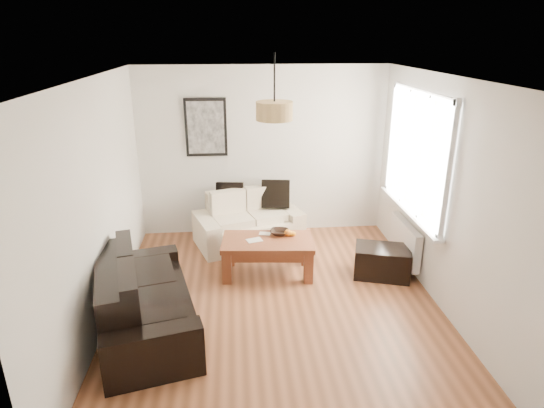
{
  "coord_description": "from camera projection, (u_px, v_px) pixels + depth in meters",
  "views": [
    {
      "loc": [
        -0.46,
        -4.68,
        3.0
      ],
      "look_at": [
        0.0,
        0.6,
        1.05
      ],
      "focal_mm": 30.43,
      "sensor_mm": 36.0,
      "label": 1
    }
  ],
  "objects": [
    {
      "name": "sofa_leather",
      "position": [
        145.0,
        296.0,
        4.87
      ],
      "size": [
        1.33,
        2.03,
        0.81
      ],
      "primitive_type": null,
      "rotation": [
        0.0,
        0.0,
        1.81
      ],
      "color": "black",
      "rests_on": "floor"
    },
    {
      "name": "poster",
      "position": [
        206.0,
        127.0,
        6.87
      ],
      "size": [
        0.62,
        0.04,
        0.87
      ],
      "primitive_type": null,
      "color": "black",
      "rests_on": "wall_back"
    },
    {
      "name": "wall_front",
      "position": [
        311.0,
        323.0,
        2.89
      ],
      "size": [
        3.8,
        0.04,
        2.6
      ],
      "primitive_type": null,
      "color": "silver",
      "rests_on": "floor"
    },
    {
      "name": "orange_b",
      "position": [
        294.0,
        234.0,
        6.09
      ],
      "size": [
        0.07,
        0.07,
        0.06
      ],
      "primitive_type": "sphere",
      "rotation": [
        0.0,
        0.0,
        0.06
      ],
      "color": "orange",
      "rests_on": "fruit_bowl"
    },
    {
      "name": "window_bay",
      "position": [
        418.0,
        153.0,
        5.79
      ],
      "size": [
        0.14,
        1.9,
        1.6
      ],
      "primitive_type": null,
      "color": "white",
      "rests_on": "wall_right"
    },
    {
      "name": "orange_c",
      "position": [
        288.0,
        233.0,
        6.12
      ],
      "size": [
        0.11,
        0.11,
        0.09
      ],
      "primitive_type": "sphere",
      "rotation": [
        0.0,
        0.0,
        -0.17
      ],
      "color": "orange",
      "rests_on": "fruit_bowl"
    },
    {
      "name": "pendant_shade",
      "position": [
        274.0,
        111.0,
        4.96
      ],
      "size": [
        0.4,
        0.4,
        0.2
      ],
      "primitive_type": "cylinder",
      "color": "tan",
      "rests_on": "ceiling"
    },
    {
      "name": "wall_right",
      "position": [
        446.0,
        196.0,
        5.15
      ],
      "size": [
        0.04,
        4.5,
        2.6
      ],
      "primitive_type": null,
      "color": "silver",
      "rests_on": "floor"
    },
    {
      "name": "wall_left",
      "position": [
        97.0,
        207.0,
        4.84
      ],
      "size": [
        0.04,
        4.5,
        2.6
      ],
      "primitive_type": null,
      "color": "silver",
      "rests_on": "floor"
    },
    {
      "name": "cushion_right",
      "position": [
        276.0,
        194.0,
        7.05
      ],
      "size": [
        0.44,
        0.18,
        0.43
      ],
      "primitive_type": "cube",
      "rotation": [
        0.0,
        0.0,
        -0.12
      ],
      "color": "black",
      "rests_on": "loveseat_cream"
    },
    {
      "name": "ceiling",
      "position": [
        277.0,
        78.0,
        4.55
      ],
      "size": [
        3.8,
        4.5,
        0.0
      ],
      "primitive_type": null,
      "color": "white",
      "rests_on": "floor"
    },
    {
      "name": "loveseat_cream",
      "position": [
        248.0,
        219.0,
        6.96
      ],
      "size": [
        1.73,
        1.28,
        0.77
      ],
      "primitive_type": null,
      "rotation": [
        0.0,
        0.0,
        0.32
      ],
      "color": "beige",
      "rests_on": "floor"
    },
    {
      "name": "papers",
      "position": [
        254.0,
        240.0,
        5.99
      ],
      "size": [
        0.23,
        0.19,
        0.01
      ],
      "primitive_type": "cube",
      "rotation": [
        0.0,
        0.0,
        0.31
      ],
      "color": "beige",
      "rests_on": "coffee_table"
    },
    {
      "name": "orange_a",
      "position": [
        291.0,
        234.0,
        6.1
      ],
      "size": [
        0.08,
        0.08,
        0.07
      ],
      "primitive_type": "sphere",
      "rotation": [
        0.0,
        0.0,
        0.12
      ],
      "color": "orange",
      "rests_on": "fruit_bowl"
    },
    {
      "name": "floor",
      "position": [
        276.0,
        305.0,
        5.45
      ],
      "size": [
        4.5,
        4.5,
        0.0
      ],
      "primitive_type": "plane",
      "color": "brown",
      "rests_on": "ground"
    },
    {
      "name": "fruit_bowl",
      "position": [
        280.0,
        232.0,
        6.16
      ],
      "size": [
        0.29,
        0.29,
        0.06
      ],
      "primitive_type": "imported",
      "rotation": [
        0.0,
        0.0,
        -0.2
      ],
      "color": "black",
      "rests_on": "coffee_table"
    },
    {
      "name": "wall_back",
      "position": [
        263.0,
        152.0,
        7.1
      ],
      "size": [
        3.8,
        0.04,
        2.6
      ],
      "primitive_type": null,
      "color": "silver",
      "rests_on": "floor"
    },
    {
      "name": "coffee_table",
      "position": [
        268.0,
        257.0,
        6.09
      ],
      "size": [
        1.24,
        0.74,
        0.49
      ],
      "primitive_type": null,
      "rotation": [
        0.0,
        0.0,
        -0.08
      ],
      "color": "brown",
      "rests_on": "floor"
    },
    {
      "name": "cushion_left",
      "position": [
        230.0,
        196.0,
        7.0
      ],
      "size": [
        0.42,
        0.18,
        0.41
      ],
      "primitive_type": "cube",
      "rotation": [
        0.0,
        0.0,
        -0.13
      ],
      "color": "black",
      "rests_on": "loveseat_cream"
    },
    {
      "name": "ottoman",
      "position": [
        382.0,
        262.0,
        6.04
      ],
      "size": [
        0.81,
        0.63,
        0.4
      ],
      "primitive_type": "cube",
      "rotation": [
        0.0,
        0.0,
        -0.29
      ],
      "color": "black",
      "rests_on": "floor"
    },
    {
      "name": "radiator",
      "position": [
        405.0,
        241.0,
        6.21
      ],
      "size": [
        0.1,
        0.9,
        0.52
      ],
      "primitive_type": "cube",
      "color": "white",
      "rests_on": "wall_right"
    }
  ]
}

